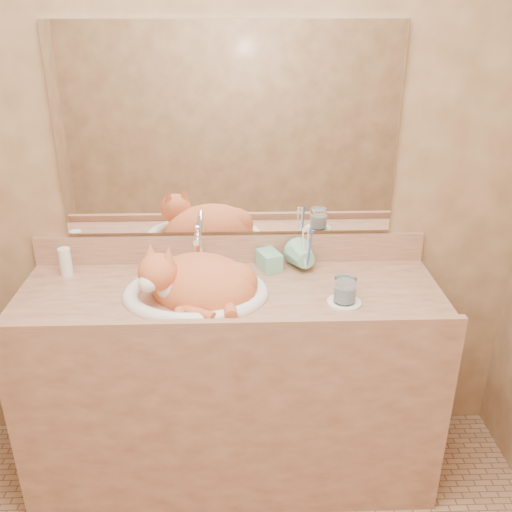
{
  "coord_description": "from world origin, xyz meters",
  "views": [
    {
      "loc": [
        0.04,
        -1.17,
        1.86
      ],
      "look_at": [
        0.1,
        0.7,
        1.0
      ],
      "focal_mm": 40.0,
      "sensor_mm": 36.0,
      "label": 1
    }
  ],
  "objects_px": {
    "vanity_counter": "(232,384)",
    "sink_basin": "(195,275)",
    "cat": "(196,280)",
    "soap_dispenser": "(275,255)",
    "toothbrush_cup": "(307,262)",
    "water_glass": "(345,290)"
  },
  "relations": [
    {
      "from": "soap_dispenser",
      "to": "vanity_counter",
      "type": "bearing_deg",
      "value": -163.0
    },
    {
      "from": "toothbrush_cup",
      "to": "water_glass",
      "type": "bearing_deg",
      "value": -65.13
    },
    {
      "from": "cat",
      "to": "vanity_counter",
      "type": "bearing_deg",
      "value": 39.69
    },
    {
      "from": "water_glass",
      "to": "soap_dispenser",
      "type": "bearing_deg",
      "value": 133.52
    },
    {
      "from": "soap_dispenser",
      "to": "sink_basin",
      "type": "bearing_deg",
      "value": -173.46
    },
    {
      "from": "soap_dispenser",
      "to": "water_glass",
      "type": "bearing_deg",
      "value": -67.77
    },
    {
      "from": "sink_basin",
      "to": "toothbrush_cup",
      "type": "bearing_deg",
      "value": 14.78
    },
    {
      "from": "soap_dispenser",
      "to": "water_glass",
      "type": "relative_size",
      "value": 1.78
    },
    {
      "from": "vanity_counter",
      "to": "cat",
      "type": "relative_size",
      "value": 3.87
    },
    {
      "from": "vanity_counter",
      "to": "sink_basin",
      "type": "bearing_deg",
      "value": -170.98
    },
    {
      "from": "vanity_counter",
      "to": "toothbrush_cup",
      "type": "xyz_separation_m",
      "value": [
        0.3,
        0.13,
        0.48
      ]
    },
    {
      "from": "cat",
      "to": "toothbrush_cup",
      "type": "height_order",
      "value": "cat"
    },
    {
      "from": "sink_basin",
      "to": "toothbrush_cup",
      "type": "xyz_separation_m",
      "value": [
        0.43,
        0.15,
        -0.03
      ]
    },
    {
      "from": "toothbrush_cup",
      "to": "water_glass",
      "type": "height_order",
      "value": "toothbrush_cup"
    },
    {
      "from": "sink_basin",
      "to": "soap_dispenser",
      "type": "height_order",
      "value": "soap_dispenser"
    },
    {
      "from": "vanity_counter",
      "to": "cat",
      "type": "bearing_deg",
      "value": -163.57
    },
    {
      "from": "water_glass",
      "to": "sink_basin",
      "type": "bearing_deg",
      "value": 170.86
    },
    {
      "from": "vanity_counter",
      "to": "toothbrush_cup",
      "type": "distance_m",
      "value": 0.58
    },
    {
      "from": "cat",
      "to": "sink_basin",
      "type": "bearing_deg",
      "value": 127.07
    },
    {
      "from": "vanity_counter",
      "to": "toothbrush_cup",
      "type": "relative_size",
      "value": 13.32
    },
    {
      "from": "toothbrush_cup",
      "to": "water_glass",
      "type": "relative_size",
      "value": 1.29
    },
    {
      "from": "cat",
      "to": "water_glass",
      "type": "relative_size",
      "value": 4.43
    }
  ]
}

